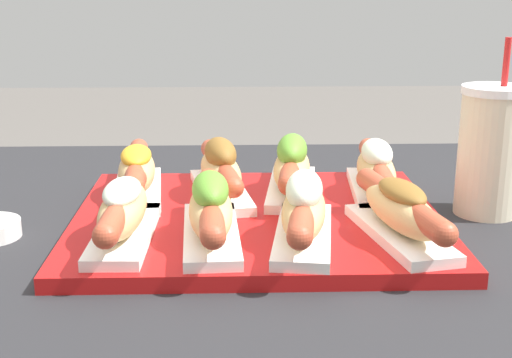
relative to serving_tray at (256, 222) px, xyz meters
name	(u,v)px	position (x,y,z in m)	size (l,w,h in m)	color
serving_tray	(256,222)	(0.00, 0.00, 0.00)	(0.45, 0.37, 0.02)	#B71414
hot_dog_0	(123,211)	(-0.15, -0.08, 0.04)	(0.06, 0.23, 0.07)	white
hot_dog_1	(211,210)	(-0.05, -0.08, 0.04)	(0.07, 0.23, 0.08)	white
hot_dog_2	(304,210)	(0.05, -0.09, 0.04)	(0.08, 0.22, 0.08)	white
hot_dog_3	(401,210)	(0.16, -0.08, 0.04)	(0.10, 0.22, 0.07)	white
hot_dog_4	(137,172)	(-0.16, 0.08, 0.04)	(0.08, 0.22, 0.07)	white
hot_dog_5	(221,170)	(-0.04, 0.08, 0.04)	(0.09, 0.22, 0.08)	white
hot_dog_6	(292,167)	(0.05, 0.09, 0.04)	(0.08, 0.22, 0.08)	white
hot_dog_7	(376,170)	(0.16, 0.08, 0.04)	(0.07, 0.23, 0.07)	white
drink_cup	(490,151)	(0.30, 0.05, 0.08)	(0.08, 0.08, 0.23)	beige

